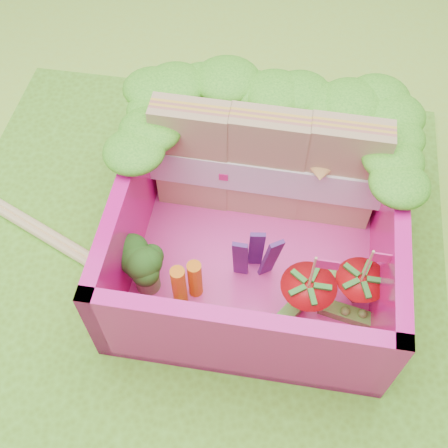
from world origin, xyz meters
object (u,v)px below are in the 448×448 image
broccoli (144,266)px  chopsticks (5,210)px  sandwich_stack (267,166)px  strawberry_left (306,298)px  bento_box (257,226)px  strawberry_right (357,291)px

broccoli → chopsticks: (-0.89, 0.34, -0.22)m
sandwich_stack → strawberry_left: (0.26, -0.60, -0.19)m
bento_box → strawberry_right: size_ratio=2.74×
broccoli → chopsticks: broccoli is taller
broccoli → strawberry_left: (0.76, -0.02, -0.06)m
strawberry_right → chopsticks: 1.91m
bento_box → broccoli: 0.57m
bento_box → strawberry_left: 0.41m
bento_box → strawberry_left: bento_box is taller
sandwich_stack → strawberry_right: (0.50, -0.52, -0.20)m
bento_box → strawberry_right: bearing=-23.9°
sandwich_stack → strawberry_right: sandwich_stack is taller
chopsticks → strawberry_right: bearing=-8.4°
bento_box → broccoli: bearing=-150.0°
strawberry_left → chopsticks: size_ratio=0.26×
bento_box → broccoli: bento_box is taller
strawberry_left → chopsticks: (-1.65, 0.36, -0.16)m
broccoli → bento_box: bearing=30.0°
strawberry_right → chopsticks: (-1.88, 0.28, -0.15)m
strawberry_left → broccoli: bearing=178.6°
sandwich_stack → strawberry_right: 0.74m
strawberry_left → strawberry_right: 0.25m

